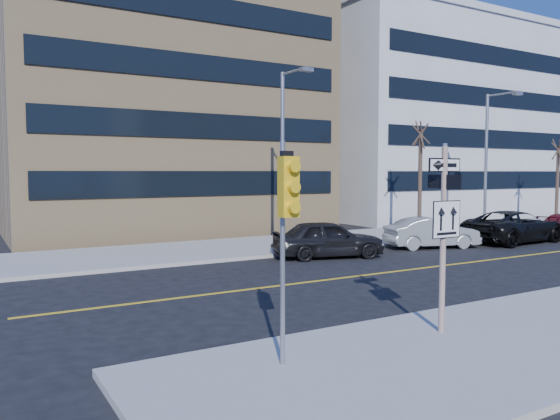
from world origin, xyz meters
TOP-DOWN VIEW (x-y plane):
  - ground at (0.00, 0.00)m, footprint 120.00×120.00m
  - far_sidewalk at (18.00, 12.00)m, footprint 66.00×6.00m
  - road_centerline at (12.00, 4.00)m, footprint 40.00×0.14m
  - sign_pole at (0.00, -2.51)m, footprint 0.92×0.92m
  - traffic_signal at (-4.00, -2.66)m, footprint 0.32×0.45m
  - parked_car_a at (4.38, 7.88)m, footprint 3.12×5.01m
  - parked_car_b at (10.30, 7.75)m, footprint 2.73×4.66m
  - parked_car_c at (15.46, 7.10)m, footprint 3.02×5.99m
  - streetlight_a at (4.00, 10.76)m, footprint 0.55×2.25m
  - streetlight_b at (18.00, 10.76)m, footprint 0.55×2.25m
  - street_tree_west at (13.00, 11.30)m, footprint 1.80×1.80m
  - street_tree_east at (26.00, 11.60)m, footprint 1.80×1.80m
  - building_brick at (2.00, 25.00)m, footprint 18.00×18.00m
  - building_grey_mid at (24.00, 24.00)m, footprint 20.00×16.00m
  - building_grey_far at (45.00, 27.00)m, footprint 18.00×18.00m

SIDE VIEW (x-z plane):
  - ground at x=0.00m, z-range 0.00..0.00m
  - road_centerline at x=12.00m, z-range 0.00..0.01m
  - far_sidewalk at x=18.00m, z-range 0.00..0.15m
  - parked_car_b at x=10.30m, z-range 0.00..1.45m
  - parked_car_a at x=4.38m, z-range 0.00..1.59m
  - parked_car_c at x=15.46m, z-range 0.00..1.63m
  - sign_pole at x=0.00m, z-range 0.41..4.47m
  - traffic_signal at x=-4.00m, z-range 1.03..5.03m
  - streetlight_a at x=4.00m, z-range 0.76..8.76m
  - streetlight_b at x=18.00m, z-range 0.76..8.76m
  - street_tree_east at x=26.00m, z-range 2.07..7.82m
  - street_tree_west at x=13.00m, z-range 2.35..8.70m
  - building_grey_mid at x=24.00m, z-range 0.00..15.00m
  - building_grey_far at x=45.00m, z-range 0.00..16.00m
  - building_brick at x=2.00m, z-range 0.00..18.00m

